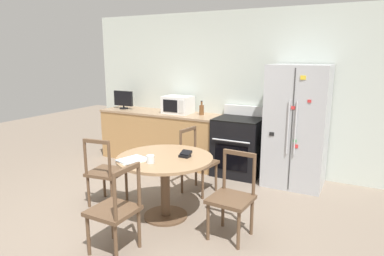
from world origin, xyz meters
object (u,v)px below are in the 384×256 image
object	(u,v)px
dining_chair_left	(106,172)
dining_chair_near	(115,211)
oven_range	(239,146)
dining_chair_far	(197,162)
refrigerator	(297,126)
counter_bottle	(202,110)
countertop_tv	(123,99)
microwave	(178,105)
wallet	(185,154)
candle_glass	(150,160)
dining_chair_right	(232,198)

from	to	relation	value
dining_chair_left	dining_chair_near	distance (m)	1.14
dining_chair_left	dining_chair_near	xyz separation A→B (m)	(0.82, -0.79, 0.00)
oven_range	dining_chair_far	xyz separation A→B (m)	(-0.25, -0.96, -0.03)
refrigerator	dining_chair_near	size ratio (longest dim) A/B	1.96
counter_bottle	dining_chair_far	size ratio (longest dim) A/B	0.26
countertop_tv	dining_chair_far	size ratio (longest dim) A/B	0.44
oven_range	dining_chair_near	size ratio (longest dim) A/B	1.20
counter_bottle	microwave	bearing A→B (deg)	-174.48
counter_bottle	wallet	world-z (taller)	counter_bottle
microwave	wallet	size ratio (longest dim) A/B	3.74
oven_range	dining_chair_far	world-z (taller)	oven_range
refrigerator	oven_range	xyz separation A→B (m)	(-0.89, 0.03, -0.41)
counter_bottle	wallet	xyz separation A→B (m)	(0.67, -1.80, -0.22)
countertop_tv	dining_chair_near	bearing A→B (deg)	-52.99
refrigerator	microwave	size ratio (longest dim) A/B	3.72
oven_range	dining_chair_left	distance (m)	2.18
countertop_tv	candle_glass	bearing A→B (deg)	-45.78
refrigerator	dining_chair_left	world-z (taller)	refrigerator
dining_chair_far	counter_bottle	bearing A→B (deg)	-149.12
dining_chair_far	wallet	distance (m)	0.85
dining_chair_far	dining_chair_left	bearing A→B (deg)	-34.93
refrigerator	dining_chair_far	bearing A→B (deg)	-140.65
countertop_tv	candle_glass	size ratio (longest dim) A/B	4.57
oven_range	wallet	distance (m)	1.73
refrigerator	counter_bottle	size ratio (longest dim) A/B	7.40
candle_glass	wallet	world-z (taller)	candle_glass
microwave	dining_chair_left	size ratio (longest dim) A/B	0.53
microwave	countertop_tv	bearing A→B (deg)	-177.31
refrigerator	oven_range	distance (m)	0.98
oven_range	dining_chair_near	world-z (taller)	oven_range
oven_range	countertop_tv	xyz separation A→B (m)	(-2.29, 0.00, 0.61)
refrigerator	oven_range	world-z (taller)	refrigerator
dining_chair_near	dining_chair_far	world-z (taller)	same
countertop_tv	dining_chair_left	world-z (taller)	countertop_tv
oven_range	wallet	bearing A→B (deg)	-91.20
oven_range	microwave	distance (m)	1.29
dining_chair_near	refrigerator	bearing A→B (deg)	-22.39
counter_bottle	candle_glass	xyz separation A→B (m)	(0.45, -2.18, -0.21)
microwave	dining_chair_right	distance (m)	2.68
dining_chair_far	countertop_tv	bearing A→B (deg)	-107.77
microwave	countertop_tv	size ratio (longest dim) A/B	1.19
dining_chair_left	microwave	bearing A→B (deg)	83.73
dining_chair_right	dining_chair_near	xyz separation A→B (m)	(-0.88, -0.81, 0.00)
refrigerator	countertop_tv	distance (m)	3.18
counter_bottle	dining_chair_right	world-z (taller)	counter_bottle
dining_chair_right	dining_chair_near	world-z (taller)	same
countertop_tv	dining_chair_near	world-z (taller)	countertop_tv
oven_range	dining_chair_far	size ratio (longest dim) A/B	1.20
dining_chair_right	wallet	size ratio (longest dim) A/B	7.10
countertop_tv	dining_chair_right	xyz separation A→B (m)	(2.90, -1.87, -0.65)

